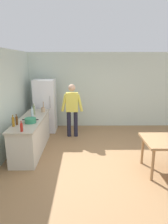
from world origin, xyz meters
TOP-DOWN VIEW (x-y plane):
  - ground_plane at (0.00, 0.00)m, footprint 14.00×14.00m
  - wall_back at (0.00, 3.00)m, footprint 6.40×0.12m
  - kitchen_counter at (-2.00, 0.80)m, footprint 0.64×2.20m
  - refrigerator at (-1.90, 2.40)m, footprint 0.70×0.67m
  - person at (-0.95, 1.85)m, footprint 0.70×0.22m
  - cooking_pot at (-1.91, 0.46)m, footprint 0.40×0.28m
  - utensil_jar at (-1.81, 1.54)m, footprint 0.11×0.11m
  - bottle_water_clear at (-1.99, 0.96)m, footprint 0.07×0.07m
  - bottle_oil_amber at (-2.24, 0.17)m, footprint 0.06×0.06m
  - bottle_beer_brown at (-2.20, 0.30)m, footprint 0.06×0.06m
  - bottle_sauce_red at (-1.94, -0.17)m, footprint 0.06×0.06m
  - bottle_vinegar_tall at (-2.01, 1.24)m, footprint 0.06×0.06m

SIDE VIEW (x-z plane):
  - ground_plane at x=0.00m, z-range 0.00..0.00m
  - kitchen_counter at x=-2.00m, z-range 0.00..0.90m
  - refrigerator at x=-1.90m, z-range 0.00..1.80m
  - cooking_pot at x=-1.91m, z-range 0.90..1.02m
  - person at x=-0.95m, z-range 0.13..1.83m
  - utensil_jar at x=-1.81m, z-range 0.82..1.14m
  - bottle_sauce_red at x=-1.94m, z-range 0.88..1.12m
  - bottle_beer_brown at x=-2.20m, z-range 0.88..1.14m
  - bottle_oil_amber at x=-2.24m, z-range 0.88..1.16m
  - bottle_water_clear at x=-1.99m, z-range 0.88..1.18m
  - bottle_vinegar_tall at x=-2.01m, z-range 0.88..1.20m
  - wall_back at x=0.00m, z-range 0.00..2.70m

